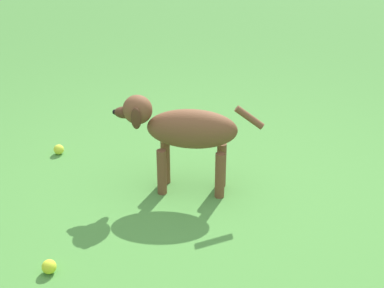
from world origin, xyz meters
name	(u,v)px	position (x,y,z in m)	size (l,w,h in m)	color
ground	(206,213)	(0.00, 0.00, 0.00)	(14.00, 14.00, 0.00)	#478438
dog	(183,130)	(0.13, 0.26, 0.37)	(0.49, 0.73, 0.56)	brown
tennis_ball_0	(59,149)	(-0.04, 1.18, 0.03)	(0.07, 0.07, 0.07)	#C7D536
tennis_ball_2	(49,267)	(-0.83, 0.25, 0.03)	(0.07, 0.07, 0.07)	#C6D82D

